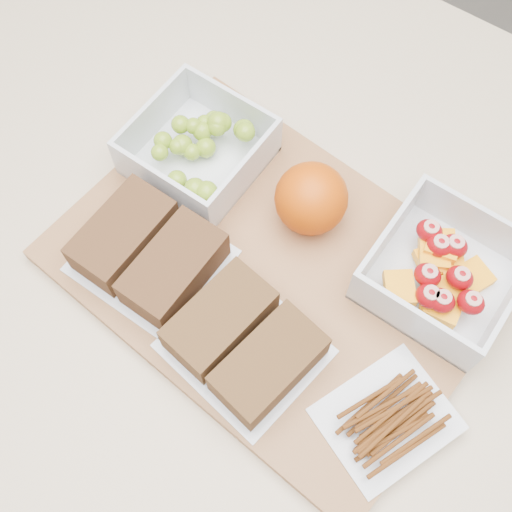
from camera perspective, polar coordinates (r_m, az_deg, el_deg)
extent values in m
plane|color=gray|center=(1.54, 0.24, -15.07)|extent=(4.00, 4.00, 0.00)
cube|color=beige|center=(1.10, 0.33, -10.92)|extent=(1.20, 0.90, 0.90)
cube|color=#A16E42|center=(0.66, 1.40, -1.41)|extent=(0.44, 0.33, 0.02)
cube|color=silver|center=(0.72, -5.03, 8.55)|extent=(0.13, 0.13, 0.00)
cube|color=silver|center=(0.72, -2.12, 13.01)|extent=(0.13, 0.00, 0.05)
cube|color=silver|center=(0.67, -8.44, 6.08)|extent=(0.13, 0.00, 0.05)
cube|color=silver|center=(0.67, -0.98, 7.21)|extent=(0.00, 0.12, 0.05)
cube|color=silver|center=(0.72, -9.18, 11.95)|extent=(0.00, 0.12, 0.05)
sphere|color=olive|center=(0.70, -6.58, 9.78)|extent=(0.02, 0.02, 0.02)
sphere|color=olive|center=(0.70, -8.29, 10.12)|extent=(0.02, 0.02, 0.02)
sphere|color=olive|center=(0.70, -3.46, 11.38)|extent=(0.02, 0.02, 0.02)
sphere|color=olive|center=(0.70, -4.47, 9.59)|extent=(0.02, 0.02, 0.02)
sphere|color=olive|center=(0.71, -6.73, 11.54)|extent=(0.02, 0.02, 0.02)
sphere|color=olive|center=(0.70, -5.72, 9.19)|extent=(0.02, 0.02, 0.02)
sphere|color=olive|center=(0.71, -5.58, 11.44)|extent=(0.02, 0.02, 0.02)
sphere|color=olive|center=(0.65, -4.41, 5.68)|extent=(0.02, 0.02, 0.02)
sphere|color=olive|center=(0.70, -1.09, 11.14)|extent=(0.02, 0.02, 0.02)
sphere|color=olive|center=(0.70, -3.39, 11.79)|extent=(0.02, 0.02, 0.02)
sphere|color=olive|center=(0.69, -8.56, 9.09)|extent=(0.02, 0.02, 0.02)
sphere|color=olive|center=(0.69, -0.96, 10.97)|extent=(0.02, 0.02, 0.02)
sphere|color=olive|center=(0.68, -7.04, 6.70)|extent=(0.02, 0.02, 0.02)
sphere|color=olive|center=(0.71, -3.76, 12.00)|extent=(0.02, 0.02, 0.02)
sphere|color=olive|center=(0.71, -4.80, 11.01)|extent=(0.02, 0.02, 0.02)
sphere|color=olive|center=(0.71, -3.04, 11.76)|extent=(0.02, 0.02, 0.02)
sphere|color=olive|center=(0.66, -5.43, 5.97)|extent=(0.02, 0.02, 0.02)
sphere|color=olive|center=(0.67, -4.00, 5.24)|extent=(0.02, 0.02, 0.02)
sphere|color=olive|center=(0.71, -4.59, 11.69)|extent=(0.02, 0.02, 0.02)
sphere|color=olive|center=(0.70, -7.01, 9.65)|extent=(0.02, 0.02, 0.02)
cube|color=silver|center=(0.67, 15.84, -2.19)|extent=(0.13, 0.13, 0.01)
cube|color=silver|center=(0.68, 18.90, 2.78)|extent=(0.13, 0.01, 0.06)
cube|color=silver|center=(0.62, 13.65, -5.78)|extent=(0.13, 0.01, 0.06)
cube|color=silver|center=(0.65, 21.28, -4.28)|extent=(0.01, 0.12, 0.06)
cube|color=silver|center=(0.65, 11.55, 1.70)|extent=(0.01, 0.12, 0.06)
cube|color=orange|center=(0.65, 15.66, -3.27)|extent=(0.04, 0.04, 0.01)
cube|color=orange|center=(0.67, 16.23, 0.36)|extent=(0.05, 0.05, 0.01)
cube|color=orange|center=(0.66, 17.15, -1.88)|extent=(0.05, 0.05, 0.01)
cube|color=orange|center=(0.67, 18.51, -1.89)|extent=(0.04, 0.05, 0.01)
cube|color=orange|center=(0.66, 15.55, 0.29)|extent=(0.04, 0.05, 0.01)
cube|color=orange|center=(0.66, 16.21, 0.85)|extent=(0.04, 0.03, 0.01)
cube|color=orange|center=(0.63, 12.62, -2.80)|extent=(0.04, 0.04, 0.01)
cube|color=orange|center=(0.64, 16.34, -4.26)|extent=(0.04, 0.04, 0.01)
cube|color=orange|center=(0.66, 15.37, -0.52)|extent=(0.04, 0.04, 0.01)
ellipsoid|color=#A00810|center=(0.64, 17.65, -1.86)|extent=(0.03, 0.02, 0.02)
ellipsoid|color=#A00810|center=(0.63, 16.15, -3.82)|extent=(0.03, 0.02, 0.02)
ellipsoid|color=#A00810|center=(0.66, 15.15, 2.16)|extent=(0.03, 0.02, 0.02)
ellipsoid|color=#A00810|center=(0.64, 18.55, -3.92)|extent=(0.03, 0.02, 0.02)
ellipsoid|color=#A00810|center=(0.65, 15.97, 0.89)|extent=(0.03, 0.02, 0.02)
ellipsoid|color=#A00810|center=(0.63, 15.15, -3.47)|extent=(0.03, 0.02, 0.02)
ellipsoid|color=#A00810|center=(0.64, 15.01, -1.66)|extent=(0.03, 0.02, 0.02)
ellipsoid|color=#A00810|center=(0.66, 17.21, 0.87)|extent=(0.03, 0.02, 0.02)
sphere|color=#D14B04|center=(0.65, 4.93, 5.12)|extent=(0.07, 0.07, 0.07)
cube|color=silver|center=(0.66, -9.27, -0.41)|extent=(0.14, 0.12, 0.00)
cube|color=#56351D|center=(0.66, -11.70, 1.84)|extent=(0.06, 0.11, 0.04)
cube|color=#56351D|center=(0.63, -7.31, -1.12)|extent=(0.06, 0.11, 0.04)
cube|color=silver|center=(0.62, -1.03, -8.23)|extent=(0.15, 0.14, 0.00)
cube|color=brown|center=(0.61, -3.21, -5.70)|extent=(0.07, 0.11, 0.04)
cube|color=brown|center=(0.60, 1.15, -9.62)|extent=(0.07, 0.11, 0.04)
cube|color=silver|center=(0.62, 11.55, -13.98)|extent=(0.13, 0.14, 0.00)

